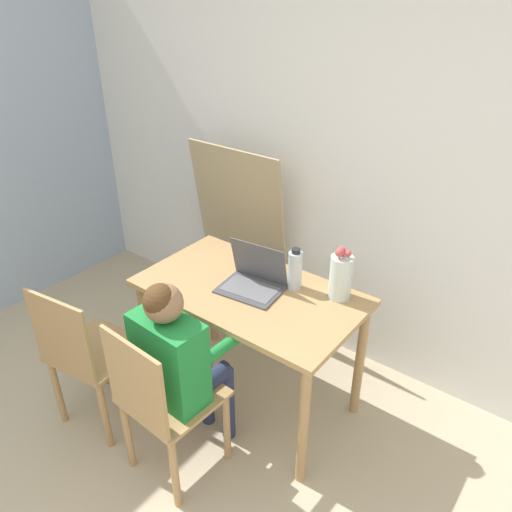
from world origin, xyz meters
name	(u,v)px	position (x,y,z in m)	size (l,w,h in m)	color
wall_back	(364,166)	(0.00, 2.23, 1.25)	(6.40, 0.05, 2.50)	white
dining_table	(250,306)	(-0.21, 1.47, 0.65)	(1.15, 0.65, 0.75)	tan
chair_occupied	(162,402)	(-0.22, 0.84, 0.46)	(0.42, 0.42, 0.88)	tan
chair_spare	(88,355)	(-0.76, 0.83, 0.46)	(0.45, 0.45, 0.88)	tan
person_seated	(178,355)	(-0.22, 0.96, 0.66)	(0.36, 0.44, 1.07)	#1E8438
laptop	(254,278)	(-0.20, 1.50, 0.81)	(0.34, 0.27, 0.24)	#4C4C51
flower_vase	(341,276)	(0.19, 1.69, 0.88)	(0.11, 0.11, 0.28)	silver
water_bottle	(295,270)	(-0.04, 1.63, 0.86)	(0.07, 0.07, 0.23)	silver
cardboard_panel	(242,238)	(-0.75, 2.08, 0.63)	(0.70, 0.19, 1.26)	tan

